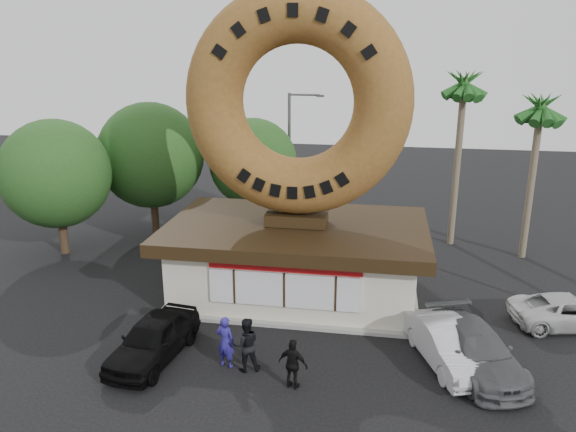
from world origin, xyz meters
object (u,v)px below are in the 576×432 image
Objects in this scene: car_black at (153,339)px; car_white at (569,311)px; street_lamp at (292,153)px; person_center at (246,345)px; person_left at (226,342)px; car_grey at (476,349)px; donut_shop at (296,257)px; person_right at (293,364)px; giant_donut at (297,103)px; car_silver at (447,345)px.

car_black is 16.06m from car_white.
person_center is (1.11, -16.35, -3.52)m from street_lamp.
person_left reaches higher than car_grey.
donut_shop is 8.60m from car_grey.
donut_shop is 7.50m from car_black.
donut_shop is at bearing -79.50° from street_lamp.
person_left reaches higher than car_black.
person_right reaches higher than car_grey.
car_white is (4.11, 3.80, -0.11)m from car_grey.
car_white is (10.09, 5.98, -0.24)m from person_right.
car_black is (-2.30, -16.18, -3.71)m from street_lamp.
car_black is at bearing -123.96° from donut_shop.
giant_donut reaches higher than person_center.
giant_donut is 13.62m from car_white.
donut_shop is at bearing -87.55° from person_left.
car_silver is (7.91, -14.78, -3.76)m from street_lamp.
car_white is at bearing -142.01° from person_left.
street_lamp is at bearing -72.77° from person_left.
street_lamp is 4.14× the size of person_center.
car_grey is (6.98, -4.94, -7.72)m from giant_donut.
car_white is (15.24, 5.04, -0.14)m from car_black.
car_black is at bearing 167.96° from car_grey.
car_black reaches higher than car_white.
donut_shop reaches higher than car_grey.
giant_donut is 11.52m from car_grey.
car_white is (11.09, -1.12, -1.14)m from donut_shop.
street_lamp is at bearing -106.10° from person_center.
giant_donut reaches higher than person_left.
donut_shop reaches higher than car_black.
street_lamp is 1.82× the size of car_silver.
donut_shop is 5.97× the size of person_left.
person_right is at bearing -82.03° from giant_donut.
car_grey is at bearing -59.40° from street_lamp.
car_white is at bearing 26.08° from car_black.
car_black is at bearing 14.86° from person_left.
car_silver is at bearing -61.86° from street_lamp.
car_silver reaches higher than car_white.
person_right is (1.74, -0.77, -0.10)m from person_center.
street_lamp is (-1.86, 10.02, 2.72)m from donut_shop.
car_white is at bearing -5.78° from donut_shop.
donut_shop is 10.54m from street_lamp.
car_black is (-3.41, 0.16, -0.20)m from person_center.
street_lamp is 16.76m from car_black.
car_black is (-5.15, 0.93, -0.09)m from person_right.
car_silver is 0.94m from car_grey.
street_lamp reaches higher than donut_shop.
car_white is at bearing -5.86° from giant_donut.
person_left is 1.09× the size of person_right.
street_lamp is at bearing 38.48° from car_white.
car_grey is at bearing 170.32° from person_center.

